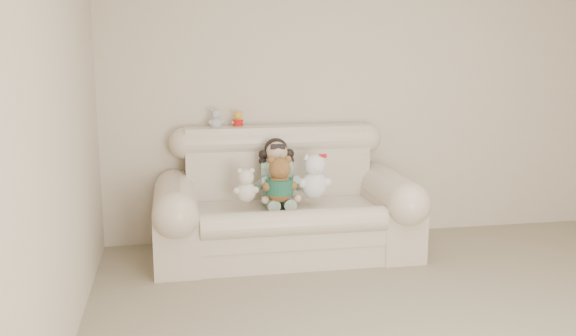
# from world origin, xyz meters

# --- Properties ---
(wall_back) EXTENTS (4.50, 0.00, 4.50)m
(wall_back) POSITION_xyz_m (0.00, 2.50, 1.30)
(wall_back) COLOR beige
(wall_back) RESTS_ON ground
(wall_left) EXTENTS (0.00, 5.00, 5.00)m
(wall_left) POSITION_xyz_m (-2.25, 0.00, 1.30)
(wall_left) COLOR beige
(wall_left) RESTS_ON ground
(sofa) EXTENTS (2.10, 0.95, 1.03)m
(sofa) POSITION_xyz_m (-0.76, 2.00, 0.52)
(sofa) COLOR beige
(sofa) RESTS_ON floor
(seated_child) EXTENTS (0.37, 0.43, 0.55)m
(seated_child) POSITION_xyz_m (-0.82, 2.08, 0.69)
(seated_child) COLOR #2F6B48
(seated_child) RESTS_ON sofa
(brown_teddy) EXTENTS (0.28, 0.23, 0.42)m
(brown_teddy) POSITION_xyz_m (-0.84, 1.83, 0.71)
(brown_teddy) COLOR brown
(brown_teddy) RESTS_ON sofa
(white_cat) EXTENTS (0.30, 0.24, 0.43)m
(white_cat) POSITION_xyz_m (-0.55, 1.90, 0.71)
(white_cat) COLOR white
(white_cat) RESTS_ON sofa
(cream_teddy) EXTENTS (0.22, 0.18, 0.31)m
(cream_teddy) POSITION_xyz_m (-1.10, 1.87, 0.66)
(cream_teddy) COLOR beige
(cream_teddy) RESTS_ON sofa
(yellow_mini_bear) EXTENTS (0.13, 0.11, 0.18)m
(yellow_mini_bear) POSITION_xyz_m (-1.10, 2.39, 1.10)
(yellow_mini_bear) COLOR gold
(yellow_mini_bear) RESTS_ON sofa
(grey_mini_plush) EXTENTS (0.13, 0.10, 0.20)m
(grey_mini_plush) POSITION_xyz_m (-1.28, 2.36, 1.11)
(grey_mini_plush) COLOR #B6B6BD
(grey_mini_plush) RESTS_ON sofa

